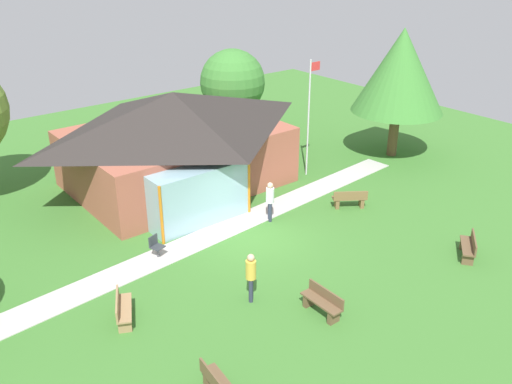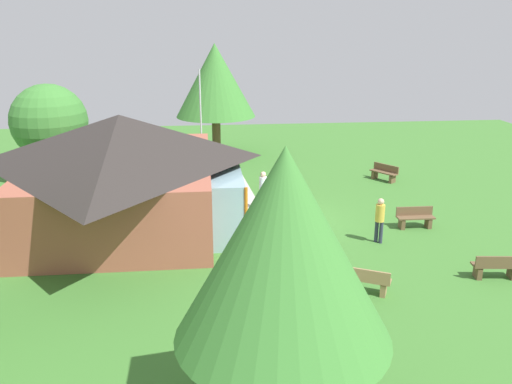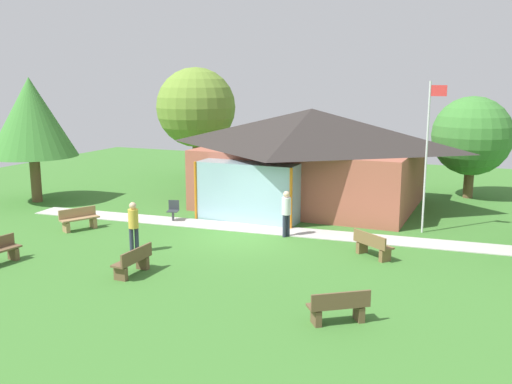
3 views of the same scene
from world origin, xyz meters
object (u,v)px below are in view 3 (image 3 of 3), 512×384
object	(u,v)px
visitor_strolling_lawn	(133,223)
tree_west_hedge	(31,118)
bench_mid_left	(79,220)
tree_behind_pavilion_right	(472,136)
bench_mid_right	(372,246)
visitor_on_path	(286,210)
tree_behind_pavilion_left	(196,108)
pavilion	(309,156)
patio_chair_west	(173,211)
bench_front_right	(339,308)
bench_front_center	(133,262)
flagpole	(428,151)

from	to	relation	value
visitor_strolling_lawn	tree_west_hedge	size ratio (longest dim) A/B	0.30
bench_mid_left	visitor_strolling_lawn	bearing A→B (deg)	92.91
bench_mid_left	tree_behind_pavilion_right	size ratio (longest dim) A/B	0.31
bench_mid_left	bench_mid_right	distance (m)	11.35
visitor_on_path	tree_behind_pavilion_left	xyz separation A→B (m)	(-9.26, 9.90, 3.14)
tree_west_hedge	pavilion	bearing A→B (deg)	20.17
visitor_on_path	tree_west_hedge	xyz separation A→B (m)	(-13.19, 1.16, 3.00)
bench_mid_left	patio_chair_west	xyz separation A→B (m)	(2.66, 2.65, 0.01)
bench_front_right	patio_chair_west	xyz separation A→B (m)	(-9.02, 7.24, 0.01)
bench_mid_right	tree_west_hedge	distance (m)	17.25
pavilion	bench_front_center	xyz separation A→B (m)	(-1.77, -11.47, -1.92)
bench_front_center	bench_front_right	world-z (taller)	same
patio_chair_west	visitor_on_path	bearing A→B (deg)	157.44
flagpole	tree_behind_pavilion_right	world-z (taller)	flagpole
patio_chair_west	visitor_on_path	xyz separation A→B (m)	(5.14, -0.42, 0.61)
patio_chair_west	tree_behind_pavilion_left	bearing A→B (deg)	-84.49
bench_mid_left	patio_chair_west	world-z (taller)	patio_chair_west
bench_front_right	tree_west_hedge	world-z (taller)	tree_west_hedge
bench_mid_left	patio_chair_west	size ratio (longest dim) A/B	1.79
bench_mid_right	visitor_strolling_lawn	world-z (taller)	visitor_strolling_lawn
visitor_strolling_lawn	tree_west_hedge	world-z (taller)	tree_west_hedge
visitor_on_path	visitor_strolling_lawn	bearing A→B (deg)	-17.41
flagpole	visitor_strolling_lawn	world-z (taller)	flagpole
pavilion	patio_chair_west	distance (m)	6.95
bench_mid_right	visitor_strolling_lawn	size ratio (longest dim) A/B	0.85
tree_behind_pavilion_left	flagpole	bearing A→B (deg)	-27.63
tree_behind_pavilion_right	tree_west_hedge	distance (m)	21.10
bench_mid_left	bench_mid_right	size ratio (longest dim) A/B	1.04
bench_front_center	visitor_strolling_lawn	bearing A→B (deg)	34.98
patio_chair_west	visitor_strolling_lawn	xyz separation A→B (m)	(1.07, -4.30, 0.61)
visitor_on_path	tree_behind_pavilion_left	world-z (taller)	tree_behind_pavilion_left
tree_west_hedge	visitor_on_path	bearing A→B (deg)	-5.02
bench_front_right	visitor_on_path	xyz separation A→B (m)	(-3.88, 6.83, 0.62)
pavilion	flagpole	distance (m)	6.43
bench_front_center	flagpole	bearing A→B (deg)	-40.39
flagpole	bench_front_center	size ratio (longest dim) A/B	3.81
bench_mid_right	visitor_on_path	bearing A→B (deg)	-164.81
flagpole	bench_front_right	size ratio (longest dim) A/B	3.90
flagpole	bench_mid_right	bearing A→B (deg)	-106.22
visitor_on_path	tree_west_hedge	size ratio (longest dim) A/B	0.30
flagpole	tree_west_hedge	distance (m)	17.91
flagpole	tree_behind_pavilion_right	xyz separation A→B (m)	(1.15, 7.71, -0.10)
bench_front_center	bench_mid_right	bearing A→B (deg)	-53.15
bench_front_right	visitor_strolling_lawn	xyz separation A→B (m)	(-7.95, 2.94, 0.62)
bench_front_center	tree_behind_pavilion_right	distance (m)	18.48
visitor_strolling_lawn	tree_behind_pavilion_right	xyz separation A→B (m)	(9.87, 14.22, 2.04)
bench_front_right	pavilion	bearing A→B (deg)	75.08
pavilion	tree_behind_pavilion_left	distance (m)	9.49
bench_front_right	bench_front_center	bearing A→B (deg)	135.25
bench_mid_right	tree_behind_pavilion_right	bearing A→B (deg)	113.96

